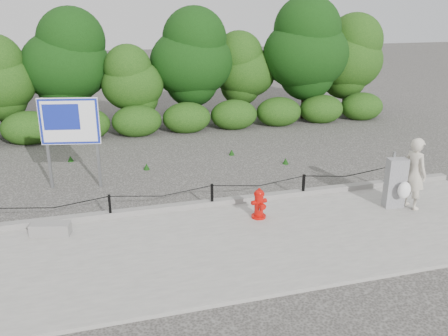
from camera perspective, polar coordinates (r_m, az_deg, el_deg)
name	(u,v)px	position (r m, az deg, el deg)	size (l,w,h in m)	color
ground	(212,209)	(12.02, -1.43, -4.97)	(90.00, 90.00, 0.00)	#2D2B28
sidewalk	(236,244)	(10.28, 1.44, -9.14)	(14.00, 4.00, 0.08)	gray
curb	(212,203)	(12.01, -1.50, -4.22)	(14.00, 0.22, 0.14)	slate
chain_barrier	(212,192)	(11.85, -1.45, -2.95)	(10.06, 0.06, 0.60)	black
treeline	(186,61)	(20.11, -4.54, 12.70)	(20.37, 3.96, 5.16)	black
fire_hydrant	(259,204)	(11.27, 4.24, -4.32)	(0.41, 0.43, 0.75)	#B60B06
pedestrian	(414,174)	(12.50, 21.87, -0.72)	(0.78, 0.73, 1.80)	beige
concrete_block	(50,229)	(11.19, -20.15, -6.92)	(0.86, 0.30, 0.27)	gray
utility_cabinet	(395,183)	(12.49, 19.90, -1.70)	(0.52, 0.38, 1.39)	gray
advertising_sign	(70,125)	(13.51, -18.08, 4.89)	(1.58, 0.43, 2.56)	slate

